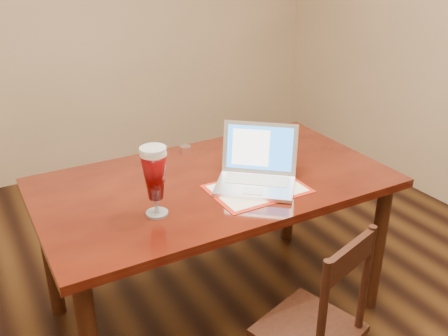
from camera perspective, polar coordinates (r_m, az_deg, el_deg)
dining_table at (r=2.45m, az=-1.11°, el=-3.16°), size 1.71×0.98×1.10m
dining_chair at (r=2.17m, az=10.40°, el=-17.62°), size 0.46×0.45×0.88m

